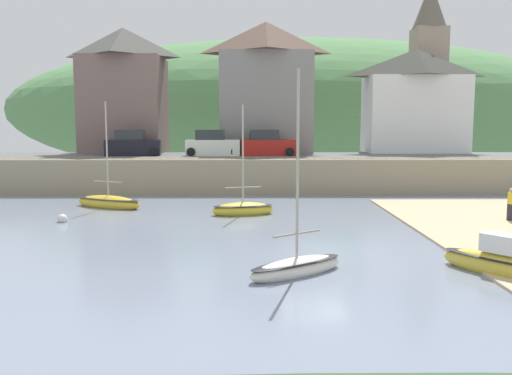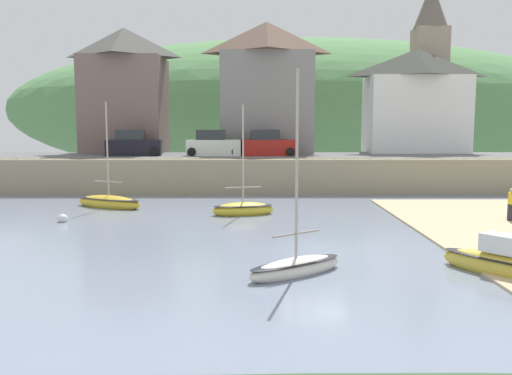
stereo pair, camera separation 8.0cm
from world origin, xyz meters
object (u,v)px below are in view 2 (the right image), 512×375
(parked_car_by_wall, at_px, (214,145))
(motorboat_with_cabin, at_px, (109,202))
(waterfront_building_left, at_px, (125,90))
(person_on_slipway, at_px, (511,203))
(sailboat_nearest_shore, at_px, (296,266))
(mooring_buoy, at_px, (63,219))
(parked_car_end_of_row, at_px, (267,145))
(church_with_spire, at_px, (429,64))
(waterfront_building_centre, at_px, (266,87))
(sailboat_blue_trim, at_px, (505,265))
(waterfront_building_right, at_px, (416,100))
(sailboat_far_left, at_px, (243,209))
(parked_car_near_slipway, at_px, (133,145))

(parked_car_by_wall, bearing_deg, motorboat_with_cabin, -115.72)
(waterfront_building_left, distance_m, person_on_slipway, 31.14)
(sailboat_nearest_shore, relative_size, mooring_buoy, 13.53)
(parked_car_end_of_row, bearing_deg, waterfront_building_left, 153.09)
(church_with_spire, relative_size, person_on_slipway, 9.26)
(waterfront_building_centre, distance_m, sailboat_blue_trim, 30.63)
(waterfront_building_right, bearing_deg, sailboat_far_left, -129.63)
(waterfront_building_left, bearing_deg, waterfront_building_right, -0.00)
(waterfront_building_right, xyz_separation_m, sailboat_far_left, (-14.18, -17.13, -6.46))
(motorboat_with_cabin, distance_m, person_on_slipway, 21.64)
(sailboat_nearest_shore, height_order, motorboat_with_cabin, sailboat_nearest_shore)
(waterfront_building_left, xyz_separation_m, mooring_buoy, (1.19, -19.24, -7.46))
(sailboat_nearest_shore, relative_size, sailboat_blue_trim, 1.67)
(parked_car_near_slipway, distance_m, parked_car_end_of_row, 10.19)
(church_with_spire, bearing_deg, sailboat_nearest_shore, -114.00)
(sailboat_blue_trim, xyz_separation_m, motorboat_with_cabin, (-16.44, 14.29, -0.08))
(sailboat_blue_trim, xyz_separation_m, parked_car_by_wall, (-11.05, 24.38, 2.82))
(waterfront_building_left, height_order, person_on_slipway, waterfront_building_left)
(sailboat_far_left, relative_size, person_on_slipway, 3.72)
(sailboat_far_left, height_order, parked_car_by_wall, sailboat_far_left)
(parked_car_near_slipway, bearing_deg, sailboat_blue_trim, -60.39)
(waterfront_building_centre, xyz_separation_m, mooring_buoy, (-10.58, -19.24, -7.71))
(sailboat_nearest_shore, bearing_deg, church_with_spire, 30.71)
(sailboat_nearest_shore, distance_m, person_on_slipway, 14.56)
(motorboat_with_cabin, bearing_deg, waterfront_building_right, 59.65)
(sailboat_nearest_shore, bearing_deg, mooring_buoy, 103.58)
(waterfront_building_right, distance_m, parked_car_near_slipway, 23.46)
(waterfront_building_left, bearing_deg, person_on_slipway, -39.97)
(person_on_slipway, bearing_deg, church_with_spire, 82.16)
(parked_car_near_slipway, height_order, parked_car_end_of_row, same)
(waterfront_building_right, height_order, sailboat_blue_trim, waterfront_building_right)
(person_on_slipway, bearing_deg, waterfront_building_centre, 120.58)
(person_on_slipway, bearing_deg, mooring_buoy, 179.21)
(waterfront_building_left, bearing_deg, parked_car_by_wall, -30.47)
(waterfront_building_left, bearing_deg, sailboat_nearest_shore, -67.29)
(waterfront_building_centre, xyz_separation_m, sailboat_blue_trim, (6.93, -28.88, -7.48))
(motorboat_with_cabin, height_order, parked_car_by_wall, motorboat_with_cabin)
(sailboat_nearest_shore, height_order, parked_car_end_of_row, sailboat_nearest_shore)
(waterfront_building_left, xyz_separation_m, parked_car_near_slipway, (1.54, -4.50, -4.41))
(waterfront_building_left, xyz_separation_m, parked_car_end_of_row, (11.73, -4.50, -4.41))
(waterfront_building_right, bearing_deg, mooring_buoy, -140.21)
(parked_car_near_slipway, xyz_separation_m, person_on_slipway, (21.78, -15.04, -2.22))
(waterfront_building_right, distance_m, motorboat_with_cabin, 27.20)
(sailboat_far_left, height_order, sailboat_blue_trim, sailboat_far_left)
(sailboat_blue_trim, relative_size, motorboat_with_cabin, 0.64)
(parked_car_by_wall, bearing_deg, mooring_buoy, -111.30)
(sailboat_blue_trim, relative_size, parked_car_by_wall, 0.97)
(waterfront_building_right, distance_m, parked_car_end_of_row, 13.80)
(waterfront_building_left, relative_size, parked_car_near_slipway, 2.41)
(sailboat_blue_trim, xyz_separation_m, parked_car_near_slipway, (-17.16, 24.38, 2.82))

